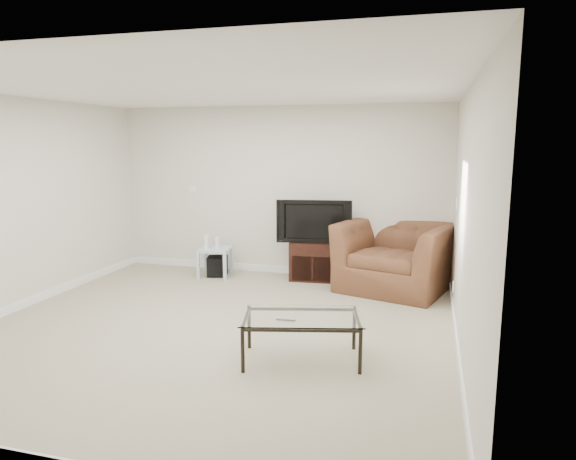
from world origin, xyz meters
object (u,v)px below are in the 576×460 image
(side_table, at_px, (215,262))
(coffee_table, at_px, (301,338))
(tv_stand, at_px, (314,260))
(subwoofer, at_px, (217,266))
(recliner, at_px, (395,245))
(television, at_px, (314,220))

(side_table, relative_size, coffee_table, 0.41)
(tv_stand, bearing_deg, subwoofer, -177.04)
(recliner, bearing_deg, television, -173.36)
(side_table, distance_m, subwoofer, 0.07)
(television, distance_m, subwoofer, 1.62)
(subwoofer, distance_m, coffee_table, 3.24)
(television, bearing_deg, coffee_table, -88.82)
(subwoofer, relative_size, recliner, 0.20)
(tv_stand, bearing_deg, television, -90.00)
(subwoofer, bearing_deg, television, 7.18)
(television, relative_size, subwoofer, 3.48)
(coffee_table, bearing_deg, side_table, 127.40)
(subwoofer, bearing_deg, side_table, -138.59)
(tv_stand, bearing_deg, coffee_table, -85.08)
(tv_stand, height_order, subwoofer, tv_stand)
(subwoofer, height_order, recliner, recliner)
(recliner, bearing_deg, subwoofer, -163.90)
(side_table, bearing_deg, subwoofer, 41.41)
(television, xyz_separation_m, recliner, (1.15, -0.20, -0.26))
(tv_stand, distance_m, recliner, 1.22)
(tv_stand, xyz_separation_m, coffee_table, (0.51, -2.80, -0.07))
(television, xyz_separation_m, subwoofer, (-1.44, -0.18, -0.72))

